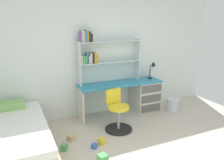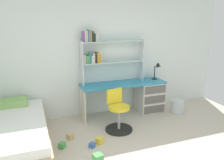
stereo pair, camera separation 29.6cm
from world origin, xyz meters
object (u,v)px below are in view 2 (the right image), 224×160
at_px(bookshelf_hutch, 104,53).
at_px(toy_block_yellow_3, 100,141).
at_px(bed_platform, 13,136).
at_px(toy_block_natural_1, 70,136).
at_px(waste_bin, 177,106).
at_px(toy_block_blue_2, 92,145).
at_px(swivel_chair, 118,115).
at_px(desk_lamp, 158,68).
at_px(toy_block_green_4, 98,158).
at_px(desk, 143,95).
at_px(toy_block_green_5, 62,145).

bearing_deg(bookshelf_hutch, toy_block_yellow_3, -111.56).
xyz_separation_m(bed_platform, toy_block_natural_1, (0.91, 0.03, -0.20)).
xyz_separation_m(waste_bin, toy_block_blue_2, (-2.21, -0.75, -0.11)).
height_order(bookshelf_hutch, swivel_chair, bookshelf_hutch).
height_order(desk_lamp, bed_platform, desk_lamp).
distance_m(waste_bin, toy_block_green_4, 2.51).
xyz_separation_m(desk, desk_lamp, (0.36, 0.01, 0.58)).
height_order(bed_platform, toy_block_natural_1, bed_platform).
distance_m(toy_block_blue_2, toy_block_green_4, 0.42).
bearing_deg(toy_block_yellow_3, bed_platform, 167.33).
bearing_deg(desk, toy_block_blue_2, -143.84).
relative_size(bookshelf_hutch, swivel_chair, 1.77).
height_order(waste_bin, toy_block_blue_2, waste_bin).
relative_size(bookshelf_hutch, bed_platform, 0.69).
relative_size(swivel_chair, toy_block_blue_2, 9.43).
height_order(bookshelf_hutch, toy_block_green_4, bookshelf_hutch).
height_order(waste_bin, toy_block_green_5, waste_bin).
bearing_deg(desk, swivel_chair, -143.09).
bearing_deg(swivel_chair, bookshelf_hutch, 91.51).
bearing_deg(toy_block_green_5, toy_block_yellow_3, -7.32).
relative_size(bookshelf_hutch, desk_lamp, 3.59).
xyz_separation_m(desk_lamp, toy_block_green_5, (-2.34, -0.96, -0.93)).
height_order(desk, toy_block_green_5, desk).
distance_m(desk, waste_bin, 0.82).
bearing_deg(toy_block_yellow_3, toy_block_blue_2, -155.72).
relative_size(bed_platform, toy_block_yellow_3, 18.28).
distance_m(bookshelf_hutch, toy_block_green_4, 2.21).
bearing_deg(toy_block_blue_2, swivel_chair, 35.13).
relative_size(bookshelf_hutch, toy_block_blue_2, 16.72).
xyz_separation_m(swivel_chair, toy_block_green_4, (-0.66, -0.87, -0.24)).
height_order(bookshelf_hutch, toy_block_natural_1, bookshelf_hutch).
relative_size(bookshelf_hutch, toy_block_green_5, 14.32).
distance_m(waste_bin, toy_block_green_5, 2.74).
bearing_deg(toy_block_green_4, bookshelf_hutch, 68.85).
bearing_deg(toy_block_green_5, waste_bin, 12.66).
distance_m(toy_block_yellow_3, toy_block_green_4, 0.52).
xyz_separation_m(desk_lamp, toy_block_green_4, (-1.89, -1.53, -0.91)).
bearing_deg(desk_lamp, toy_block_yellow_3, -148.64).
height_order(desk_lamp, toy_block_blue_2, desk_lamp).
bearing_deg(toy_block_yellow_3, toy_block_natural_1, 143.16).
xyz_separation_m(waste_bin, toy_block_natural_1, (-2.49, -0.35, -0.10)).
relative_size(toy_block_blue_2, toy_block_green_5, 0.86).
bearing_deg(toy_block_blue_2, waste_bin, 18.80).
bearing_deg(toy_block_blue_2, bookshelf_hutch, 63.47).
height_order(desk_lamp, toy_block_natural_1, desk_lamp).
bearing_deg(bookshelf_hutch, toy_block_blue_2, -116.53).
bearing_deg(toy_block_green_4, swivel_chair, 52.58).
xyz_separation_m(desk, bookshelf_hutch, (-0.89, 0.14, 0.98)).
height_order(bookshelf_hutch, waste_bin, bookshelf_hutch).
bearing_deg(toy_block_natural_1, toy_block_green_4, -71.95).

